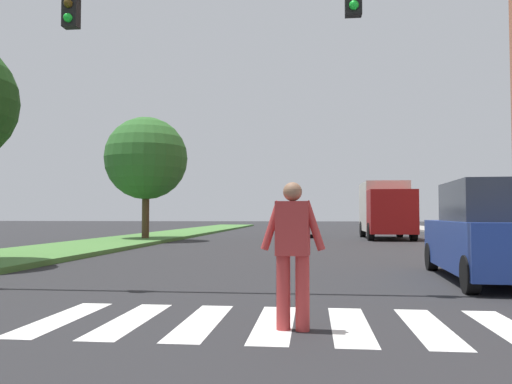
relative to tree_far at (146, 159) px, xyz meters
The scene contains 10 objects.
ground_plane 10.56m from the tree_far, 26.32° to the left, with size 140.00×140.00×0.00m, color #262628.
crosswalk 20.99m from the tree_far, 64.95° to the right, with size 7.65×2.20×0.01m.
median_strip 4.68m from the tree_far, 101.06° to the left, with size 3.88×64.00×0.15m, color #477A38.
tree_far is the anchor object (origin of this frame).
sidewalk_right 18.61m from the tree_far, ahead, with size 3.00×64.00×0.15m, color #9E9991.
traffic_light_gantry 16.63m from the tree_far, 76.33° to the right, with size 9.27×0.30×6.00m.
pedestrian_performer 20.87m from the tree_far, 67.02° to the right, with size 0.75×0.27×1.69m.
suv_crossing 18.79m from the tree_far, 50.26° to the right, with size 2.19×4.69×1.97m.
sedan_midblock 9.87m from the tree_far, 36.92° to the left, with size 2.01×4.06×1.70m.
truck_box_delivery 13.03m from the tree_far, 17.07° to the left, with size 2.40×6.20×3.10m.
Camera 1 is at (-0.43, 0.77, 1.32)m, focal length 36.18 mm.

